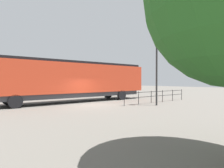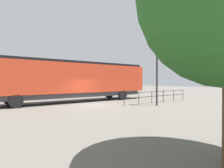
{
  "view_description": "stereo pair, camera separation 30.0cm",
  "coord_description": "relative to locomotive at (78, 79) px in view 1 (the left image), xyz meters",
  "views": [
    {
      "loc": [
        14.64,
        -9.44,
        2.16
      ],
      "look_at": [
        1.62,
        1.01,
        1.9
      ],
      "focal_mm": 31.12,
      "sensor_mm": 36.0,
      "label": 1
    },
    {
      "loc": [
        14.83,
        -9.2,
        2.16
      ],
      "look_at": [
        1.62,
        1.01,
        1.9
      ],
      "focal_mm": 31.12,
      "sensor_mm": 36.0,
      "label": 2
    }
  ],
  "objects": [
    {
      "name": "platform_fence",
      "position": [
        5.57,
        5.93,
        -1.55
      ],
      "size": [
        0.05,
        8.98,
        1.2
      ],
      "color": "black",
      "rests_on": "ground_plane"
    },
    {
      "name": "locomotive",
      "position": [
        0.0,
        0.0,
        0.0
      ],
      "size": [
        2.86,
        17.48,
        4.14
      ],
      "color": "red",
      "rests_on": "ground_plane"
    },
    {
      "name": "ground_plane",
      "position": [
        3.29,
        -0.37,
        -2.32
      ],
      "size": [
        120.0,
        120.0,
        0.0
      ],
      "primitive_type": "plane",
      "color": "#666059"
    },
    {
      "name": "lamp_post",
      "position": [
        6.99,
        4.05,
        2.2
      ],
      "size": [
        0.56,
        0.56,
        6.17
      ],
      "color": "#2D2D2D",
      "rests_on": "ground_plane"
    }
  ]
}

